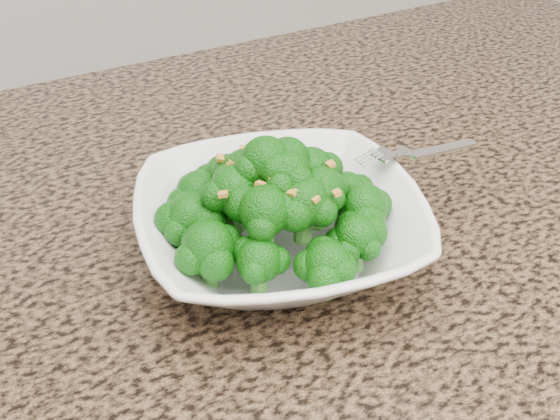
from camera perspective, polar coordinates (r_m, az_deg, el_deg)
granite_counter at (r=0.62m, az=-2.19°, el=-7.58°), size 1.64×1.04×0.03m
bowl at (r=0.63m, az=0.00°, el=-1.42°), size 0.31×0.31×0.06m
broccoli_pile at (r=0.59m, az=0.00°, el=4.11°), size 0.22×0.22×0.08m
garlic_topping at (r=0.57m, az=0.00°, el=7.77°), size 0.13×0.13×0.01m
fork at (r=0.68m, az=9.93°, el=4.61°), size 0.17×0.06×0.01m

